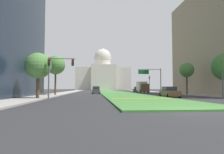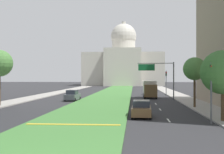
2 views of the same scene
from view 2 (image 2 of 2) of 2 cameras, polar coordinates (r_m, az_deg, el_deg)
The scene contains 16 objects.
ground_plane at distance 76.91m, azimuth 0.48°, elevation -2.90°, with size 284.62×284.62×0.00m, color #2B2B2D.
grass_median at distance 70.46m, azimuth 0.14°, elevation -3.12°, with size 8.54×116.43×0.14m, color #427A38.
median_curb_nose at distance 25.30m, azimuth -7.23°, elevation -8.73°, with size 7.68×0.50×0.04m, color gold.
lane_dashes_right at distance 51.97m, azimuth 7.65°, elevation -4.35°, with size 0.16×47.46×0.01m.
sidewalk_left at distance 66.55m, azimuth -12.31°, elevation -3.31°, with size 4.00×116.43×0.15m, color #9E9991.
sidewalk_right at distance 64.46m, azimuth 12.18°, elevation -3.42°, with size 4.00×116.43×0.15m, color #9E9991.
capitol_building at distance 140.62m, azimuth 2.16°, elevation 2.26°, with size 35.42×28.04×29.25m.
traffic_light_near_right at distance 27.17m, azimuth 17.95°, elevation -1.44°, with size 0.28×0.35×5.20m.
traffic_light_far_right at distance 63.47m, azimuth 10.02°, elevation -0.55°, with size 0.28×0.35×5.20m.
overhead_guide_sign at distance 52.95m, azimuth 8.84°, elevation 0.79°, with size 6.23×0.20×6.50m.
street_tree_right_near at distance 28.61m, azimuth 19.84°, elevation 0.82°, with size 3.88×3.88×6.36m.
street_tree_right_mid at distance 40.40m, azimuth 15.08°, elevation 1.44°, with size 2.93×2.93×6.49m.
sedan_lead_stopped at distance 30.94m, azimuth 5.48°, elevation -5.96°, with size 2.06×4.66×1.64m.
sedan_midblock at distance 51.42m, azimuth -7.37°, elevation -3.47°, with size 2.11×4.27×1.80m.
sedan_distant at distance 67.81m, azimuth 7.00°, elevation -2.58°, with size 2.21×4.29×1.85m.
box_truck_delivery at distance 57.95m, azimuth 7.05°, elevation -2.23°, with size 2.40×6.40×3.20m.
Camera 2 is at (4.94, -11.96, 4.05)m, focal length 49.26 mm.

